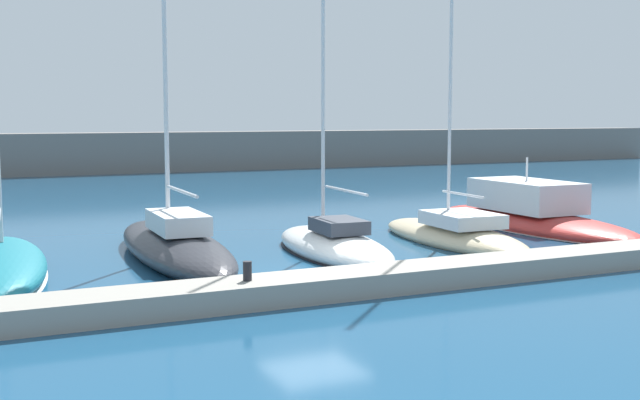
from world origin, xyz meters
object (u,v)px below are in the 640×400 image
sailboat_charcoal_third (174,243)px  sailboat_white_fourth (334,245)px  dock_bollard (247,271)px  sailboat_teal_second (1,262)px  sailboat_sand_fifth (453,233)px  motorboat_red_sixth (530,215)px

sailboat_charcoal_third → sailboat_white_fourth: bearing=-104.1°
dock_bollard → sailboat_teal_second: bearing=128.1°
sailboat_teal_second → sailboat_charcoal_third: sailboat_charcoal_third is taller
sailboat_sand_fifth → dock_bollard: size_ratio=34.47×
sailboat_teal_second → sailboat_sand_fifth: bearing=-88.1°
sailboat_sand_fifth → motorboat_red_sixth: (4.76, 1.78, 0.14)m
sailboat_charcoal_third → dock_bollard: bearing=-178.3°
sailboat_teal_second → sailboat_charcoal_third: bearing=-82.8°
sailboat_charcoal_third → sailboat_teal_second: bearing=94.9°
sailboat_teal_second → sailboat_charcoal_third: (4.81, 0.24, 0.13)m
sailboat_teal_second → sailboat_white_fourth: sailboat_teal_second is taller
dock_bollard → sailboat_charcoal_third: bearing=89.7°
sailboat_white_fourth → sailboat_sand_fifth: bearing=-81.2°
sailboat_teal_second → sailboat_sand_fifth: 14.16m
sailboat_charcoal_third → sailboat_sand_fifth: (9.33, -0.85, -0.18)m
dock_bollard → sailboat_sand_fifth: bearing=30.3°
sailboat_teal_second → sailboat_sand_fifth: sailboat_sand_fifth is taller
sailboat_teal_second → sailboat_charcoal_third: size_ratio=0.87×
sailboat_charcoal_third → motorboat_red_sixth: (14.09, 0.94, -0.03)m
sailboat_sand_fifth → motorboat_red_sixth: 5.08m
sailboat_teal_second → sailboat_sand_fifth: size_ratio=0.96×
motorboat_red_sixth → dock_bollard: 15.89m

